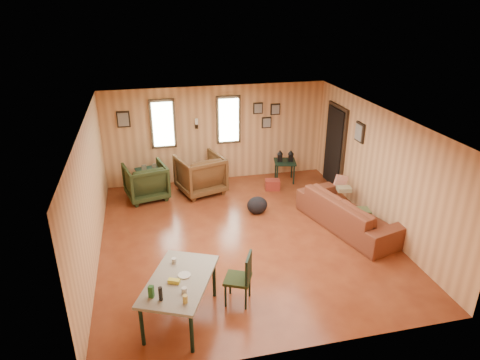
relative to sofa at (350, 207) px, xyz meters
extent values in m
cube|color=brown|center=(-2.15, 0.11, -0.47)|extent=(5.50, 6.00, 0.02)
cube|color=#997C5B|center=(-2.15, 0.11, 1.95)|extent=(5.50, 6.00, 0.02)
cube|color=#E0A770|center=(-2.15, 3.12, 0.74)|extent=(5.50, 0.02, 2.40)
cube|color=#E0A770|center=(-2.15, -2.90, 0.74)|extent=(5.50, 0.02, 2.40)
cube|color=#E0A770|center=(-4.91, 0.11, 0.74)|extent=(0.02, 6.00, 2.40)
cube|color=#E0A770|center=(0.61, 0.11, 0.74)|extent=(0.02, 6.00, 2.40)
cube|color=black|center=(-3.45, 3.08, 1.09)|extent=(0.60, 0.05, 1.20)
cube|color=#E0F2D1|center=(-3.45, 3.04, 1.09)|extent=(0.48, 0.04, 1.06)
cube|color=black|center=(-1.85, 3.08, 1.09)|extent=(0.60, 0.05, 1.20)
cube|color=#E0F2D1|center=(-1.85, 3.04, 1.09)|extent=(0.48, 0.04, 1.06)
cube|color=black|center=(-2.65, 3.06, 0.99)|extent=(0.07, 0.05, 0.12)
cylinder|color=silver|center=(-2.65, 3.00, 1.12)|extent=(0.07, 0.07, 0.14)
cube|color=black|center=(0.57, 2.06, 0.54)|extent=(0.06, 1.00, 2.05)
cube|color=black|center=(0.53, 2.06, 0.54)|extent=(0.04, 0.82, 1.90)
cube|color=black|center=(-1.10, 3.08, 1.34)|extent=(0.24, 0.04, 0.28)
cube|color=#9E998C|center=(-1.10, 3.05, 1.34)|extent=(0.19, 0.02, 0.22)
cube|color=black|center=(-0.65, 3.08, 1.29)|extent=(0.24, 0.04, 0.28)
cube|color=#9E998C|center=(-0.65, 3.05, 1.29)|extent=(0.19, 0.02, 0.22)
cube|color=black|center=(-0.87, 3.08, 0.96)|extent=(0.24, 0.04, 0.28)
cube|color=#9E998C|center=(-0.87, 3.05, 0.96)|extent=(0.19, 0.02, 0.22)
cube|color=black|center=(-4.35, 3.08, 1.26)|extent=(0.30, 0.04, 0.38)
cube|color=#9E998C|center=(-4.35, 3.05, 1.26)|extent=(0.24, 0.02, 0.31)
cube|color=black|center=(0.57, 0.96, 1.24)|extent=(0.04, 0.34, 0.42)
cube|color=#9E998C|center=(0.54, 0.96, 1.24)|extent=(0.02, 0.27, 0.34)
imported|color=brown|center=(0.00, 0.00, 0.00)|extent=(1.29, 2.47, 0.93)
imported|color=#543419|center=(-2.69, 2.38, 0.05)|extent=(1.22, 1.17, 1.02)
imported|color=#242E15|center=(-3.96, 2.33, 0.00)|extent=(1.06, 1.02, 0.92)
cube|color=black|center=(-3.85, 2.50, 0.15)|extent=(0.71, 0.67, 0.04)
cube|color=black|center=(-3.85, 2.50, -0.26)|extent=(0.65, 0.60, 0.03)
cylinder|color=black|center=(-4.05, 2.23, -0.16)|extent=(0.05, 0.05, 0.60)
cylinder|color=black|center=(-3.56, 2.34, -0.16)|extent=(0.05, 0.05, 0.60)
cylinder|color=black|center=(-4.15, 2.66, -0.16)|extent=(0.05, 0.05, 0.60)
cylinder|color=black|center=(-3.65, 2.77, -0.16)|extent=(0.05, 0.05, 0.60)
cube|color=brown|center=(-3.98, 2.47, 0.24)|extent=(0.11, 0.05, 0.14)
cube|color=brown|center=(-3.74, 2.53, 0.23)|extent=(0.10, 0.04, 0.13)
cube|color=black|center=(-0.51, 2.55, 0.06)|extent=(0.62, 0.62, 0.04)
cylinder|color=black|center=(-0.76, 2.39, -0.20)|extent=(0.04, 0.04, 0.52)
cylinder|color=black|center=(-0.35, 2.30, -0.20)|extent=(0.04, 0.04, 0.52)
cylinder|color=black|center=(-0.68, 2.80, -0.20)|extent=(0.04, 0.04, 0.52)
cylinder|color=black|center=(-0.27, 2.71, -0.20)|extent=(0.04, 0.04, 0.52)
cube|color=black|center=(-0.65, 2.58, 0.17)|extent=(0.14, 0.14, 0.19)
cone|color=black|center=(-0.65, 2.58, 0.32)|extent=(0.19, 0.19, 0.10)
cube|color=black|center=(-0.38, 2.52, 0.17)|extent=(0.14, 0.14, 0.19)
cone|color=black|center=(-0.38, 2.52, 0.32)|extent=(0.19, 0.19, 0.10)
cube|color=maroon|center=(-0.96, 2.12, -0.34)|extent=(0.39, 0.31, 0.25)
ellipsoid|color=black|center=(-1.65, 1.01, -0.27)|extent=(0.54, 0.47, 0.39)
cube|color=#454E2C|center=(0.09, -0.27, 0.02)|extent=(0.40, 0.34, 0.12)
cube|color=#B9311B|center=(0.29, 1.05, 0.09)|extent=(0.33, 0.13, 0.32)
cube|color=gray|center=(0.27, 0.82, 0.00)|extent=(0.34, 0.28, 0.09)
cube|color=gray|center=(-3.59, -1.94, 0.21)|extent=(1.31, 1.58, 0.05)
cylinder|color=black|center=(-4.15, -2.34, -0.13)|extent=(0.07, 0.07, 0.66)
cylinder|color=black|center=(-3.52, -2.62, -0.13)|extent=(0.07, 0.07, 0.66)
cylinder|color=black|center=(-3.67, -1.25, -0.13)|extent=(0.07, 0.07, 0.66)
cylinder|color=black|center=(-3.04, -1.54, -0.13)|extent=(0.07, 0.07, 0.66)
cylinder|color=#A8A89F|center=(-3.56, -2.25, 0.28)|extent=(0.10, 0.10, 0.08)
cylinder|color=#A8A89F|center=(-3.63, -1.52, 0.28)|extent=(0.10, 0.10, 0.08)
cube|color=#1D5221|center=(-3.99, -2.24, 0.32)|extent=(0.08, 0.08, 0.17)
cylinder|color=black|center=(-3.87, -2.33, 0.34)|extent=(0.07, 0.07, 0.20)
cylinder|color=#AD9944|center=(-3.56, -2.45, 0.29)|extent=(0.09, 0.09, 0.11)
cylinder|color=#A8A89F|center=(-3.52, -1.87, 0.24)|extent=(0.24, 0.24, 0.02)
cube|color=gold|center=(-3.67, -2.00, 0.26)|extent=(0.18, 0.13, 0.05)
cube|color=#242E15|center=(-2.70, -1.75, -0.05)|extent=(0.51, 0.51, 0.05)
cube|color=black|center=(-2.55, -1.81, 0.18)|extent=(0.19, 0.35, 0.42)
cylinder|color=black|center=(-2.91, -1.82, -0.26)|extent=(0.04, 0.04, 0.40)
cylinder|color=black|center=(-2.63, -1.95, -0.26)|extent=(0.04, 0.04, 0.40)
cylinder|color=black|center=(-2.78, -1.54, -0.26)|extent=(0.04, 0.04, 0.40)
cylinder|color=black|center=(-2.50, -1.67, -0.26)|extent=(0.04, 0.04, 0.40)
camera|label=1|loc=(-3.87, -6.98, 3.93)|focal=32.00mm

